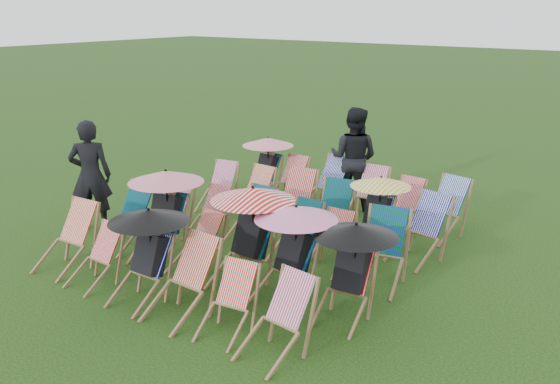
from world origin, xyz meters
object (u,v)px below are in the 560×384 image
Objects in this scene: deckchair_0 at (65,238)px; deckchair_29 at (441,209)px; deckchair_5 at (276,319)px; person_left at (90,175)px; person_rear at (354,158)px.

deckchair_29 is (3.93, 4.57, 0.00)m from deckchair_0.
person_left reaches higher than deckchair_5.
person_rear is at bearing 65.90° from deckchair_0.
deckchair_5 is 0.47× the size of person_left.
person_left is at bearing -135.62° from deckchair_29.
deckchair_5 is at bearing 100.55° from person_rear.
deckchair_5 is at bearing 122.52° from person_left.
deckchair_5 is at bearing -78.27° from deckchair_29.
person_left reaches higher than deckchair_0.
deckchair_29 is at bearing 154.94° from person_rear.
deckchair_5 is at bearing -4.87° from deckchair_0.
deckchair_0 is at bearing -174.22° from deckchair_5.
deckchair_0 is 6.03m from deckchair_29.
deckchair_29 is at bearing 97.44° from deckchair_5.
person_rear reaches higher than deckchair_29.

